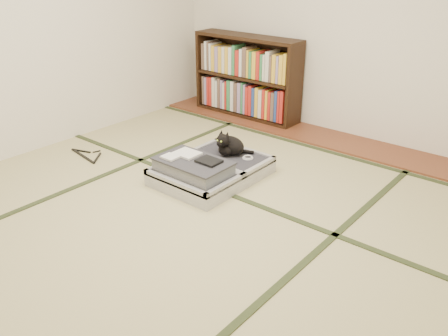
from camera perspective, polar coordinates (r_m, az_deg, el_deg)
The scene contains 9 objects.
floor at distance 3.58m, azimuth -4.21°, elevation -5.24°, with size 4.50×4.50×0.00m, color tan.
wood_strip at distance 5.06m, azimuth 11.56°, elevation 3.73°, with size 4.00×0.50×0.02m, color brown.
room_shell at distance 3.12m, azimuth -5.08°, elevation 18.73°, with size 4.50×4.50×4.50m.
tatami_borders at distance 3.90m, azimuth 0.78°, elevation -2.40°, with size 4.00×4.50×0.01m.
bookcase at distance 5.51m, azimuth 2.76°, elevation 10.75°, with size 1.31×0.30×0.92m.
suitcase at distance 4.00m, azimuth -1.86°, elevation -0.24°, with size 0.69×0.92×0.27m.
cat at distance 4.16m, azimuth 0.61°, elevation 2.76°, with size 0.31×0.31×0.25m.
cable_coil at distance 4.12m, azimuth 2.89°, elevation 1.25°, with size 0.10×0.10×0.02m.
hanger at distance 4.69m, azimuth -16.22°, elevation 1.50°, with size 0.45×0.23×0.01m.
Camera 1 is at (2.17, -2.21, 1.79)m, focal length 38.00 mm.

